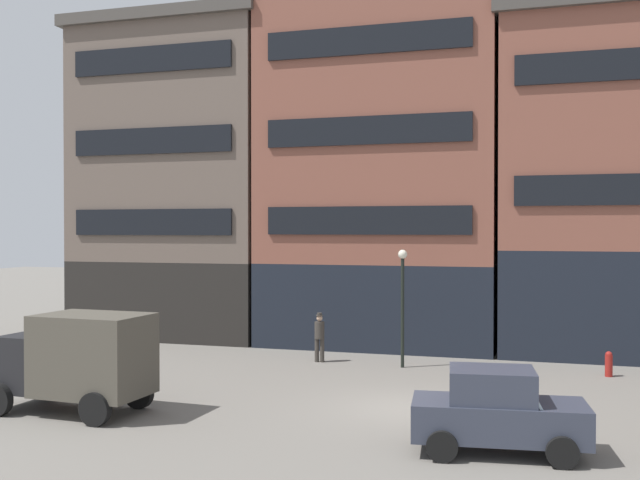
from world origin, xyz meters
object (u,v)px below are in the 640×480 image
Objects in this scene: sedan_dark at (497,411)px; fire_hydrant_curbside at (609,364)px; delivery_truck_near at (75,359)px; streetlamp_curbside at (403,291)px; pedestrian_officer at (319,335)px.

fire_hydrant_curbside is at bearing 72.48° from sedan_dark.
delivery_truck_near is at bearing -146.64° from fire_hydrant_curbside.
streetlamp_curbside is (-3.75, 9.22, 1.76)m from sedan_dark.
pedestrian_officer is at bearing 126.05° from sedan_dark.
streetlamp_curbside is at bearing -177.02° from fire_hydrant_curbside.
pedestrian_officer reaches higher than fire_hydrant_curbside.
delivery_truck_near reaches higher than pedestrian_officer.
delivery_truck_near is at bearing -114.24° from pedestrian_officer.
fire_hydrant_curbside is (6.78, 0.35, -2.24)m from streetlamp_curbside.
sedan_dark is at bearing -67.85° from streetlamp_curbside.
streetlamp_curbside reaches higher than pedestrian_officer.
streetlamp_curbside is (7.12, 8.80, 1.25)m from delivery_truck_near.
delivery_truck_near is 2.47× the size of pedestrian_officer.
fire_hydrant_curbside is at bearing 1.06° from pedestrian_officer.
pedestrian_officer is at bearing 176.85° from streetlamp_curbside.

